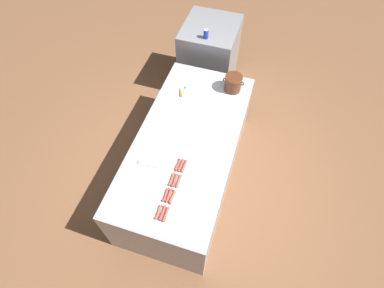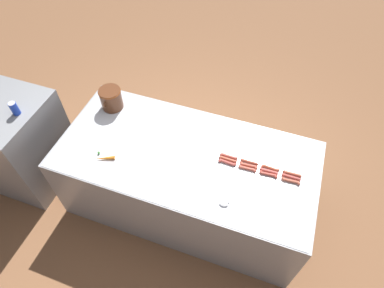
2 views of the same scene
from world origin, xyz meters
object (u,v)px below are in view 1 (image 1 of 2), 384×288
(back_cabinet, at_px, (209,56))
(hot_dog_4, at_px, (162,213))
(hot_dog_1, at_px, (166,195))
(hot_dog_8, at_px, (166,214))
(hot_dog_6, at_px, (175,180))
(soda_can, at_px, (206,34))
(bean_pot, at_px, (233,82))
(hot_dog_3, at_px, (178,165))
(carrot, at_px, (181,91))
(hot_dog_7, at_px, (181,165))
(serving_spoon, at_px, (144,163))
(hot_dog_10, at_px, (179,181))
(hot_dog_0, at_px, (159,212))
(hot_dog_2, at_px, (172,179))
(hot_dog_5, at_px, (169,195))
(hot_dog_9, at_px, (172,197))
(hot_dog_11, at_px, (184,166))

(back_cabinet, distance_m, hot_dog_4, 2.70)
(hot_dog_1, distance_m, hot_dog_8, 0.20)
(hot_dog_6, height_order, soda_can, soda_can)
(hot_dog_4, height_order, bean_pot, bean_pot)
(bean_pot, bearing_deg, hot_dog_3, -102.96)
(carrot, bearing_deg, hot_dog_7, -71.16)
(hot_dog_7, xyz_separation_m, serving_spoon, (-0.37, -0.09, -0.00))
(hot_dog_4, height_order, hot_dog_10, same)
(hot_dog_0, height_order, soda_can, soda_can)
(hot_dog_8, xyz_separation_m, bean_pot, (0.21, 1.77, 0.10))
(hot_dog_0, relative_size, hot_dog_7, 1.00)
(hot_dog_2, xyz_separation_m, hot_dog_7, (0.04, 0.18, 0.00))
(hot_dog_1, bearing_deg, serving_spoon, 142.14)
(hot_dog_7, distance_m, hot_dog_10, 0.18)
(hot_dog_2, bearing_deg, soda_can, 96.70)
(back_cabinet, relative_size, hot_dog_7, 6.60)
(hot_dog_6, xyz_separation_m, hot_dog_10, (0.04, 0.00, 0.00))
(back_cabinet, relative_size, hot_dog_5, 6.60)
(hot_dog_2, relative_size, hot_dog_8, 1.00)
(hot_dog_9, bearing_deg, hot_dog_7, 95.50)
(hot_dog_7, height_order, soda_can, soda_can)
(hot_dog_2, relative_size, hot_dog_5, 1.00)
(hot_dog_3, distance_m, carrot, 1.05)
(hot_dog_2, distance_m, hot_dog_6, 0.03)
(back_cabinet, xyz_separation_m, hot_dog_11, (0.31, -2.13, 0.33))
(hot_dog_7, relative_size, serving_spoon, 0.58)
(hot_dog_8, distance_m, soda_can, 2.42)
(hot_dog_3, height_order, soda_can, soda_can)
(hot_dog_9, relative_size, soda_can, 1.25)
(hot_dog_8, bearing_deg, hot_dog_1, 111.20)
(serving_spoon, bearing_deg, hot_dog_6, -13.67)
(hot_dog_7, distance_m, hot_dog_11, 0.03)
(hot_dog_5, bearing_deg, bean_pot, 80.93)
(soda_can, bearing_deg, hot_dog_4, -83.40)
(back_cabinet, bearing_deg, hot_dog_3, -83.41)
(hot_dog_5, bearing_deg, serving_spoon, 144.75)
(hot_dog_0, height_order, hot_dog_3, same)
(hot_dog_1, distance_m, hot_dog_5, 0.03)
(hot_dog_6, xyz_separation_m, hot_dog_7, (0.00, 0.18, 0.00))
(hot_dog_3, height_order, bean_pot, bean_pot)
(hot_dog_7, distance_m, hot_dog_9, 0.36)
(hot_dog_2, height_order, hot_dog_8, same)
(hot_dog_2, xyz_separation_m, hot_dog_9, (0.07, -0.18, 0.00))
(hot_dog_8, xyz_separation_m, soda_can, (-0.31, 2.39, 0.25))
(hot_dog_10, bearing_deg, hot_dog_3, 111.98)
(hot_dog_6, relative_size, hot_dog_8, 1.00)
(hot_dog_0, distance_m, hot_dog_6, 0.36)
(hot_dog_7, height_order, hot_dog_11, same)
(hot_dog_10, height_order, hot_dog_11, same)
(hot_dog_5, height_order, hot_dog_7, same)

